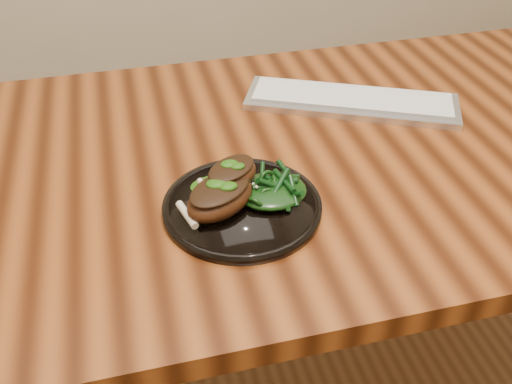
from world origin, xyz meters
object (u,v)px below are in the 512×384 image
at_px(desk, 298,184).
at_px(lamb_chop_front, 220,196).
at_px(plate, 242,206).
at_px(greens_heap, 272,187).
at_px(keyboard, 352,101).

height_order(desk, lamb_chop_front, lamb_chop_front).
distance_m(plate, greens_heap, 0.05).
relative_size(plate, lamb_chop_front, 1.75).
xyz_separation_m(plate, greens_heap, (0.05, 0.00, 0.02)).
relative_size(lamb_chop_front, keyboard, 0.32).
bearing_deg(greens_heap, desk, 56.99).
height_order(lamb_chop_front, keyboard, lamb_chop_front).
distance_m(plate, keyboard, 0.39).
relative_size(desk, lamb_chop_front, 11.46).
bearing_deg(desk, plate, -133.77).
xyz_separation_m(lamb_chop_front, keyboard, (0.32, 0.28, -0.03)).
bearing_deg(desk, lamb_chop_front, -138.54).
xyz_separation_m(lamb_chop_front, greens_heap, (0.08, 0.01, -0.01)).
height_order(plate, greens_heap, greens_heap).
height_order(lamb_chop_front, greens_heap, lamb_chop_front).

